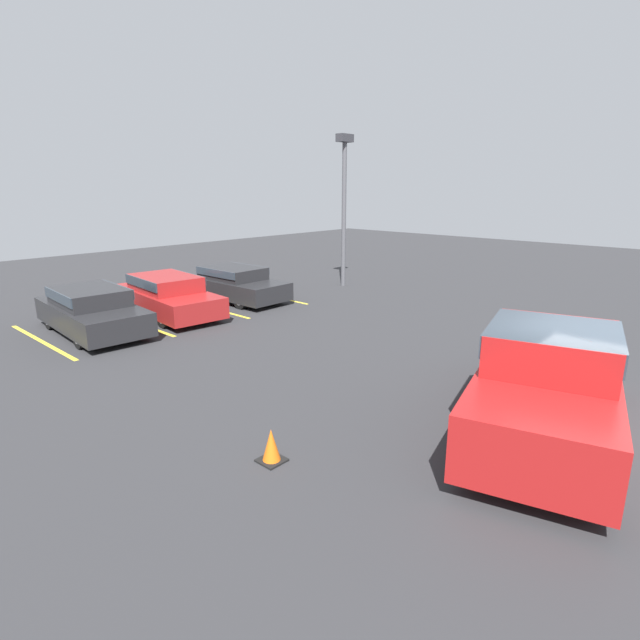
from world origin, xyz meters
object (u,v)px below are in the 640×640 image
Objects in this scene: parked_sedan_c at (234,282)px; parked_sedan_a at (92,309)px; parked_sedan_b at (167,294)px; light_post at (344,194)px; pickup_truck at (549,379)px; traffic_cone at (271,447)px.

parked_sedan_a is at bearing -86.86° from parked_sedan_c.
parked_sedan_c is (2.86, 0.21, -0.04)m from parked_sedan_b.
light_post reaches higher than parked_sedan_c.
parked_sedan_c is at bearing 98.25° from parked_sedan_a.
light_post is at bearing 74.69° from parked_sedan_c.
parked_sedan_b is 2.86m from parked_sedan_c.
pickup_truck is at bearing -14.14° from parked_sedan_c.
parked_sedan_c is (2.76, 11.96, -0.29)m from pickup_truck.
light_post is at bearing 35.53° from traffic_cone.
traffic_cone is at bearing 130.33° from pickup_truck.
pickup_truck is 0.98× the size of light_post.
parked_sedan_b is (-0.10, 11.75, -0.25)m from pickup_truck.
pickup_truck is at bearing 5.80° from parked_sedan_b.
pickup_truck is 11.06× the size of traffic_cone.
pickup_truck is 4.71m from traffic_cone.
traffic_cone is at bearing -144.47° from light_post.
parked_sedan_a is 0.73× the size of light_post.
parked_sedan_b is 1.07× the size of parked_sedan_c.
traffic_cone is at bearing -36.46° from parked_sedan_c.
light_post is (7.61, -0.99, 3.04)m from parked_sedan_b.
pickup_truck is at bearing -124.92° from light_post.
parked_sedan_b reaches higher than parked_sedan_a.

